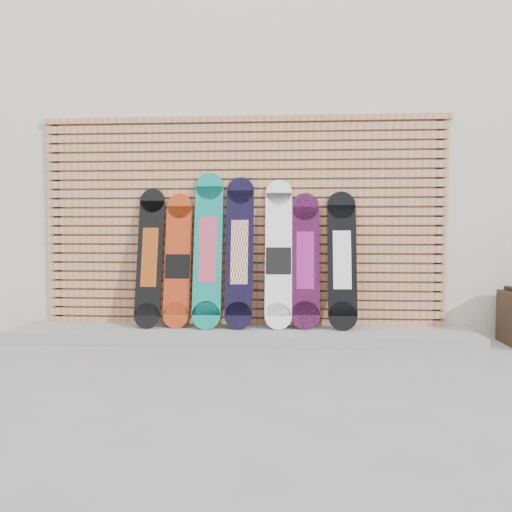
# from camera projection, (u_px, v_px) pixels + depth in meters

# --- Properties ---
(ground) EXTENTS (80.00, 80.00, 0.00)m
(ground) POSITION_uv_depth(u_px,v_px,m) (251.00, 358.00, 4.32)
(ground) COLOR gray
(ground) RESTS_ON ground
(building) EXTENTS (12.00, 5.00, 3.60)m
(building) POSITION_uv_depth(u_px,v_px,m) (300.00, 185.00, 7.68)
(building) COLOR beige
(building) RESTS_ON ground
(concrete_step) EXTENTS (4.60, 0.70, 0.12)m
(concrete_step) POSITION_uv_depth(u_px,v_px,m) (241.00, 335.00, 5.01)
(concrete_step) COLOR gray
(concrete_step) RESTS_ON ground
(slat_wall) EXTENTS (4.26, 0.08, 2.29)m
(slat_wall) POSITION_uv_depth(u_px,v_px,m) (243.00, 221.00, 5.24)
(slat_wall) COLOR #BF784F
(slat_wall) RESTS_ON ground
(snowboard_0) EXTENTS (0.26, 0.34, 1.43)m
(snowboard_0) POSITION_uv_depth(u_px,v_px,m) (150.00, 257.00, 5.12)
(snowboard_0) COLOR black
(snowboard_0) RESTS_ON concrete_step
(snowboard_1) EXTENTS (0.27, 0.30, 1.38)m
(snowboard_1) POSITION_uv_depth(u_px,v_px,m) (178.00, 261.00, 5.12)
(snowboard_1) COLOR #AF3412
(snowboard_1) RESTS_ON concrete_step
(snowboard_2) EXTENTS (0.29, 0.35, 1.59)m
(snowboard_2) POSITION_uv_depth(u_px,v_px,m) (208.00, 250.00, 5.07)
(snowboard_2) COLOR #0D8577
(snowboard_2) RESTS_ON concrete_step
(snowboard_3) EXTENTS (0.28, 0.33, 1.54)m
(snowboard_3) POSITION_uv_depth(u_px,v_px,m) (239.00, 252.00, 5.06)
(snowboard_3) COLOR black
(snowboard_3) RESTS_ON concrete_step
(snowboard_4) EXTENTS (0.27, 0.30, 1.51)m
(snowboard_4) POSITION_uv_depth(u_px,v_px,m) (279.00, 255.00, 5.05)
(snowboard_4) COLOR white
(snowboard_4) RESTS_ON concrete_step
(snowboard_5) EXTENTS (0.29, 0.28, 1.38)m
(snowboard_5) POSITION_uv_depth(u_px,v_px,m) (305.00, 260.00, 5.05)
(snowboard_5) COLOR black
(snowboard_5) RESTS_ON concrete_step
(snowboard_6) EXTENTS (0.29, 0.31, 1.39)m
(snowboard_6) POSITION_uv_depth(u_px,v_px,m) (342.00, 260.00, 5.01)
(snowboard_6) COLOR black
(snowboard_6) RESTS_ON concrete_step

